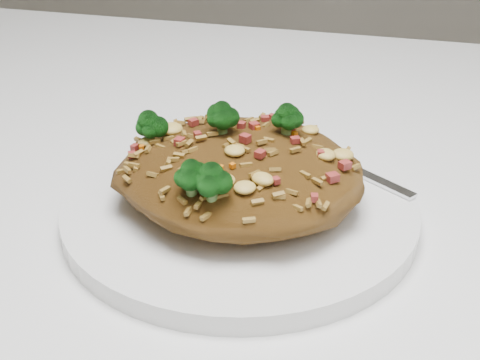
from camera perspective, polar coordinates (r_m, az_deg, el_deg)
name	(u,v)px	position (r m, az deg, el deg)	size (l,w,h in m)	color
dining_table	(377,305)	(0.54, 11.65, -10.40)	(1.20, 0.80, 0.75)	white
plate	(240,208)	(0.46, 0.00, -2.39)	(0.24, 0.24, 0.01)	white
fried_rice	(239,162)	(0.44, -0.08, 1.54)	(0.17, 0.15, 0.07)	brown
fork	(333,160)	(0.51, 7.96, 1.72)	(0.14, 0.10, 0.00)	silver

